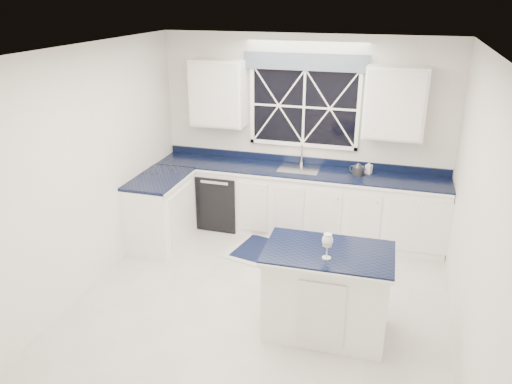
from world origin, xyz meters
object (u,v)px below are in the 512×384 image
(kettle, at_px, (358,169))
(dishwasher, at_px, (223,197))
(wine_glass, at_px, (327,242))
(faucet, at_px, (301,155))
(island, at_px, (326,291))
(soap_bottle, at_px, (369,167))

(kettle, bearing_deg, dishwasher, -156.67)
(wine_glass, bearing_deg, faucet, 106.66)
(dishwasher, distance_m, faucet, 1.31)
(dishwasher, height_order, wine_glass, wine_glass)
(dishwasher, distance_m, wine_glass, 2.98)
(dishwasher, xyz_separation_m, island, (1.83, -2.11, 0.05))
(dishwasher, distance_m, soap_bottle, 2.12)
(faucet, height_order, wine_glass, faucet)
(dishwasher, distance_m, kettle, 1.99)
(kettle, xyz_separation_m, wine_glass, (-0.06, -2.27, 0.06))
(wine_glass, bearing_deg, dishwasher, 129.14)
(dishwasher, relative_size, soap_bottle, 4.65)
(faucet, relative_size, wine_glass, 1.22)
(faucet, bearing_deg, dishwasher, -169.98)
(dishwasher, xyz_separation_m, wine_glass, (1.83, -2.25, 0.67))
(kettle, relative_size, soap_bottle, 1.31)
(faucet, distance_m, kettle, 0.82)
(kettle, distance_m, wine_glass, 2.27)
(dishwasher, xyz_separation_m, soap_bottle, (2.03, 0.12, 0.62))
(kettle, xyz_separation_m, soap_bottle, (0.13, 0.10, 0.01))
(faucet, bearing_deg, wine_glass, -73.34)
(wine_glass, height_order, soap_bottle, wine_glass)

